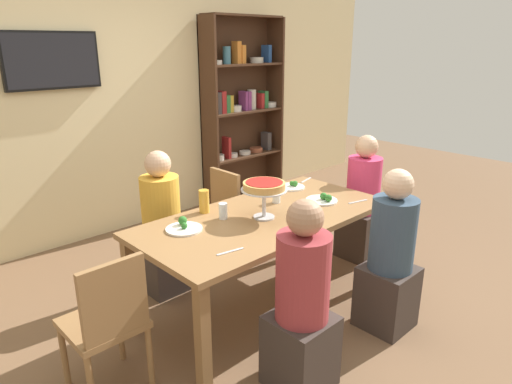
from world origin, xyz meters
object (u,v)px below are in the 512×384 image
Objects in this scene: diner_head_east at (362,207)px; chair_head_west at (108,320)px; salad_plate_far_diner at (323,199)px; deep_dish_pizza_stand at (264,188)px; salad_plate_spare at (184,227)px; diner_near_left at (302,311)px; water_glass_clear_spare at (223,211)px; water_glass_clear_far at (272,185)px; cutlery_knife_near at (358,202)px; cutlery_fork_far at (230,252)px; television at (52,60)px; bookshelf at (241,109)px; water_glass_clear_near at (276,196)px; dining_table at (266,226)px; chair_far_right at (235,210)px; diner_near_right at (390,262)px; diner_far_left at (162,233)px; beer_glass_amber_tall at (204,201)px; cutlery_fork_near at (306,180)px; salad_plate_near_diner at (292,186)px.

chair_head_west is (-2.50, -0.05, -0.01)m from diner_head_east.
chair_head_west is 1.81m from salad_plate_far_diner.
deep_dish_pizza_stand reaches higher than salad_plate_spare.
water_glass_clear_spare is (0.18, 0.89, 0.31)m from diner_near_left.
salad_plate_far_diner is 2.13× the size of water_glass_clear_far.
cutlery_knife_near and cutlery_fork_far have the same top height.
bookshelf is at bearing -2.42° from television.
chair_head_west is (-0.69, -2.16, -1.28)m from television.
water_glass_clear_near is 1.00× the size of water_glass_clear_spare.
television is at bearing 116.40° from salad_plate_far_diner.
dining_table is 1.64× the size of diner_near_left.
bookshelf reaches higher than chair_far_right.
water_glass_clear_far is at bearing 51.65° from water_glass_clear_near.
television is 3.11m from diner_near_left.
diner_near_right is 0.96m from water_glass_clear_near.
diner_far_left reaches higher than water_glass_clear_spare.
diner_head_east is at bearing -13.07° from beer_glass_amber_tall.
salad_plate_spare is (-1.10, 0.29, -0.00)m from salad_plate_far_diner.
television is 0.97× the size of chair_head_west.
cutlery_knife_near is at bearing -30.60° from diner_near_right.
diner_near_left is 6.39× the size of cutlery_fork_far.
chair_far_right is 5.15× the size of beer_glass_amber_tall.
beer_glass_amber_tall is 0.94× the size of cutlery_fork_near.
bookshelf is 10.10× the size of salad_plate_near_diner.
deep_dish_pizza_stand is at bearing -40.50° from water_glass_clear_spare.
diner_far_left is 0.97m from deep_dish_pizza_stand.
salad_plate_spare is at bearing -174.81° from salad_plate_near_diner.
chair_head_west is 3.59× the size of salad_plate_spare.
diner_near_right reaches higher than beer_glass_amber_tall.
deep_dish_pizza_stand is (0.52, -2.13, -0.80)m from television.
salad_plate_far_diner is 1.12m from cutlery_fork_far.
beer_glass_amber_tall reaches higher than salad_plate_far_diner.
diner_head_east is 4.69× the size of salad_plate_far_diner.
chair_far_right reaches higher than water_glass_clear_far.
water_glass_clear_near is 0.27m from water_glass_clear_far.
salad_plate_near_diner is at bearing -9.39° from diner_near_right.
water_glass_clear_near is (-0.28, 0.23, 0.04)m from salad_plate_far_diner.
diner_near_right is (0.88, -0.03, 0.00)m from diner_near_left.
deep_dish_pizza_stand is (-0.48, 0.74, 0.47)m from diner_near_right.
diner_far_left is (0.17, -1.36, -1.27)m from television.
diner_far_left is (-0.40, 0.74, -0.17)m from dining_table.
salad_plate_near_diner is 0.89× the size of salad_plate_far_diner.
salad_plate_far_diner is at bearing 7.70° from diner_head_east.
diner_far_left is at bearing 118.45° from dining_table.
diner_near_right is 6.39× the size of cutlery_fork_near.
diner_near_left is 1.50m from salad_plate_near_diner.
chair_head_west is 0.77m from cutlery_fork_far.
salad_plate_spare is (-0.01, -1.92, -1.01)m from television.
deep_dish_pizza_stand is (-1.63, -2.04, -0.18)m from bookshelf.
cutlery_knife_near is (1.29, -0.48, -0.01)m from salad_plate_spare.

